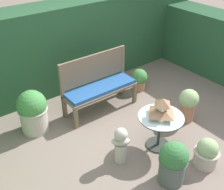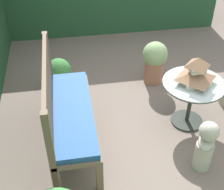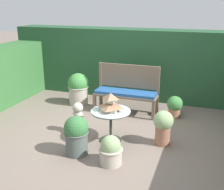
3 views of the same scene
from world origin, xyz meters
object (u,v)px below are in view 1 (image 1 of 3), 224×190
garden_bench (101,90)px  garden_bust (121,144)px  potted_plant_bench_right (188,103)px  patio_table (160,123)px  potted_plant_hedge_corner (139,79)px  potted_plant_path_edge (207,153)px  pagoda_birdhouse (162,109)px  potted_plant_table_far (33,111)px  potted_plant_patio_mid (173,162)px

garden_bench → garden_bust: 1.31m
potted_plant_bench_right → patio_table: bearing=-168.4°
potted_plant_hedge_corner → potted_plant_bench_right: bearing=-91.3°
garden_bench → patio_table: 1.31m
garden_bust → potted_plant_hedge_corner: bearing=72.9°
garden_bench → patio_table: patio_table is taller
garden_bust → potted_plant_path_edge: 1.19m
pagoda_birdhouse → garden_bust: bearing=171.2°
patio_table → potted_plant_path_edge: patio_table is taller
pagoda_birdhouse → potted_plant_hedge_corner: bearing=58.3°
garden_bench → potted_plant_hedge_corner: size_ratio=2.97×
garden_bust → potted_plant_path_edge: size_ratio=1.30×
patio_table → potted_plant_hedge_corner: bearing=58.3°
pagoda_birdhouse → potted_plant_path_edge: pagoda_birdhouse is taller
potted_plant_table_far → potted_plant_patio_mid: bearing=-64.8°
potted_plant_table_far → potted_plant_bench_right: 2.53m
garden_bust → potted_plant_patio_mid: potted_plant_patio_mid is taller
garden_bust → potted_plant_patio_mid: 0.74m
patio_table → potted_plant_table_far: 1.98m
potted_plant_bench_right → potted_plant_patio_mid: bearing=-147.8°
potted_plant_table_far → potted_plant_path_edge: size_ratio=1.64×
potted_plant_hedge_corner → potted_plant_path_edge: 2.18m
garden_bust → potted_plant_table_far: 1.53m
pagoda_birdhouse → potted_plant_bench_right: 0.93m
potted_plant_patio_mid → patio_table: bearing=58.9°
potted_plant_table_far → potted_plant_bench_right: (2.16, -1.31, -0.04)m
pagoda_birdhouse → potted_plant_patio_mid: 0.76m
garden_bench → potted_plant_table_far: 1.20m
pagoda_birdhouse → potted_plant_table_far: pagoda_birdhouse is taller
potted_plant_bench_right → potted_plant_path_edge: 1.05m
potted_plant_hedge_corner → potted_plant_table_far: potted_plant_table_far is taller
garden_bench → potted_plant_hedge_corner: 1.03m
patio_table → potted_plant_hedge_corner: size_ratio=1.49×
potted_plant_bench_right → potted_plant_patio_mid: size_ratio=0.94×
potted_plant_table_far → potted_plant_hedge_corner: bearing=-1.8°
potted_plant_table_far → garden_bench: bearing=-8.6°
potted_plant_path_edge → potted_plant_patio_mid: 0.61m
patio_table → potted_plant_path_edge: size_ratio=1.50×
potted_plant_hedge_corner → potted_plant_patio_mid: 2.34m
potted_plant_hedge_corner → potted_plant_path_edge: potted_plant_hedge_corner is taller
patio_table → potted_plant_table_far: (-1.32, 1.48, -0.06)m
potted_plant_hedge_corner → potted_plant_bench_right: potted_plant_bench_right is taller
garden_bench → potted_plant_patio_mid: potted_plant_patio_mid is taller
garden_bench → potted_plant_bench_right: bearing=-49.0°
patio_table → garden_bust: size_ratio=1.16×
patio_table → pagoda_birdhouse: 0.25m
patio_table → potted_plant_hedge_corner: (0.87, 1.41, -0.19)m
potted_plant_hedge_corner → potted_plant_table_far: (-2.19, 0.07, 0.13)m
potted_plant_table_far → potted_plant_patio_mid: potted_plant_table_far is taller
potted_plant_hedge_corner → potted_plant_path_edge: bearing=-106.9°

